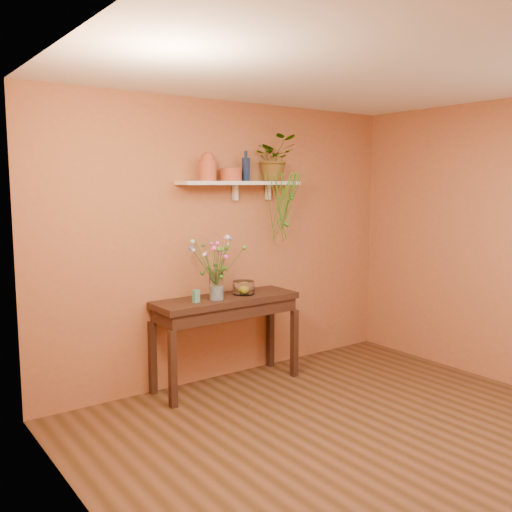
# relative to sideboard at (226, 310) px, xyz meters

# --- Properties ---
(room) EXTENTS (4.04, 4.04, 2.70)m
(room) POSITION_rel_sideboard_xyz_m (0.20, -1.75, 0.62)
(room) COLOR brown
(room) RESTS_ON ground
(sideboard) EXTENTS (1.41, 0.45, 0.86)m
(sideboard) POSITION_rel_sideboard_xyz_m (0.00, 0.00, 0.00)
(sideboard) COLOR #372217
(sideboard) RESTS_ON ground
(wall_shelf) EXTENTS (1.30, 0.24, 0.19)m
(wall_shelf) POSITION_rel_sideboard_xyz_m (0.26, 0.12, 1.18)
(wall_shelf) COLOR white
(wall_shelf) RESTS_ON room
(terracotta_jug) EXTENTS (0.18, 0.18, 0.26)m
(terracotta_jug) POSITION_rel_sideboard_xyz_m (-0.13, 0.09, 1.33)
(terracotta_jug) COLOR #BD4D36
(terracotta_jug) RESTS_ON wall_shelf
(terracotta_pot) EXTENTS (0.26, 0.26, 0.12)m
(terracotta_pot) POSITION_rel_sideboard_xyz_m (0.14, 0.11, 1.27)
(terracotta_pot) COLOR #BD4D36
(terracotta_pot) RESTS_ON wall_shelf
(blue_bottle) EXTENTS (0.08, 0.08, 0.29)m
(blue_bottle) POSITION_rel_sideboard_xyz_m (0.32, 0.13, 1.32)
(blue_bottle) COLOR #122344
(blue_bottle) RESTS_ON wall_shelf
(spider_plant) EXTENTS (0.49, 0.45, 0.46)m
(spider_plant) POSITION_rel_sideboard_xyz_m (0.67, 0.14, 1.44)
(spider_plant) COLOR #31691D
(spider_plant) RESTS_ON wall_shelf
(plant_fronds) EXTENTS (0.46, 0.42, 0.73)m
(plant_fronds) POSITION_rel_sideboard_xyz_m (0.71, -0.01, 0.97)
(plant_fronds) COLOR #31691D
(plant_fronds) RESTS_ON wall_shelf
(glass_vase) EXTENTS (0.13, 0.13, 0.27)m
(glass_vase) POSITION_rel_sideboard_xyz_m (-0.14, -0.05, 0.24)
(glass_vase) COLOR white
(glass_vase) RESTS_ON sideboard
(bouquet) EXTENTS (0.42, 0.47, 0.46)m
(bouquet) POSITION_rel_sideboard_xyz_m (-0.15, -0.06, 0.55)
(bouquet) COLOR #386B28
(bouquet) RESTS_ON glass_vase
(glass_bowl) EXTENTS (0.21, 0.21, 0.13)m
(glass_bowl) POSITION_rel_sideboard_xyz_m (0.21, 0.01, 0.18)
(glass_bowl) COLOR white
(glass_bowl) RESTS_ON sideboard
(lemon) EXTENTS (0.08, 0.08, 0.08)m
(lemon) POSITION_rel_sideboard_xyz_m (0.20, -0.01, 0.17)
(lemon) COLOR yellow
(lemon) RESTS_ON glass_bowl
(carton) EXTENTS (0.06, 0.05, 0.11)m
(carton) POSITION_rel_sideboard_xyz_m (-0.36, -0.05, 0.18)
(carton) COLOR teal
(carton) RESTS_ON sideboard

